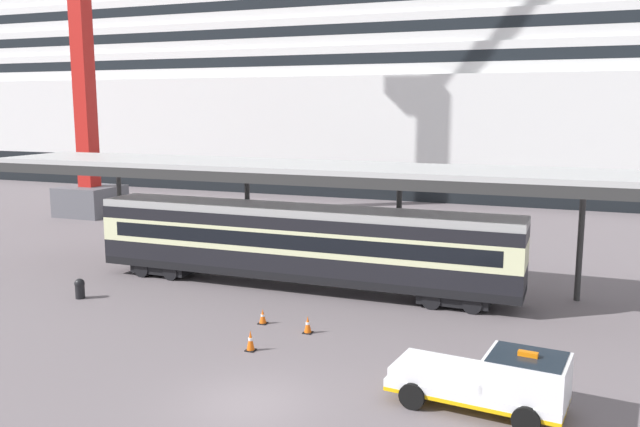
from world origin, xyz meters
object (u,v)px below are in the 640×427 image
(traffic_cone_far, at_px, (251,341))
(quay_bollard, at_px, (80,288))
(cruise_ship, at_px, (366,68))
(service_truck, at_px, (494,379))
(traffic_cone_near, at_px, (263,317))
(train_carriage, at_px, (300,243))
(traffic_cone_mid, at_px, (308,325))
(dockside_crane, at_px, (88,5))

(traffic_cone_far, bearing_deg, quay_bollard, 163.70)
(cruise_ship, relative_size, service_truck, 25.16)
(traffic_cone_near, relative_size, quay_bollard, 0.66)
(train_carriage, bearing_deg, traffic_cone_mid, -64.35)
(dockside_crane, relative_size, quay_bollard, 56.18)
(service_truck, bearing_deg, traffic_cone_far, 169.09)
(traffic_cone_mid, bearing_deg, quay_bollard, 177.31)
(cruise_ship, distance_m, traffic_cone_mid, 52.08)
(train_carriage, height_order, traffic_cone_near, train_carriage)
(dockside_crane, distance_m, quay_bollard, 29.58)
(traffic_cone_near, relative_size, dockside_crane, 0.01)
(train_carriage, relative_size, traffic_cone_far, 27.27)
(quay_bollard, bearing_deg, cruise_ship, 91.25)
(train_carriage, xyz_separation_m, quay_bollard, (-9.00, -5.44, -1.79))
(train_carriage, distance_m, traffic_cone_mid, 6.94)
(traffic_cone_near, bearing_deg, traffic_cone_far, -72.31)
(train_carriage, height_order, traffic_cone_far, train_carriage)
(traffic_cone_far, height_order, quay_bollard, quay_bollard)
(cruise_ship, xyz_separation_m, traffic_cone_far, (11.68, -51.36, -12.72))
(cruise_ship, relative_size, traffic_cone_mid, 189.95)
(dockside_crane, bearing_deg, quay_bollard, -52.39)
(traffic_cone_near, relative_size, traffic_cone_mid, 0.88)
(service_truck, height_order, traffic_cone_mid, service_truck)
(dockside_crane, bearing_deg, service_truck, -35.12)
(traffic_cone_mid, distance_m, traffic_cone_far, 2.84)
(dockside_crane, bearing_deg, train_carriage, -30.40)
(traffic_cone_far, bearing_deg, dockside_crane, 138.58)
(traffic_cone_far, xyz_separation_m, quay_bollard, (-10.62, 3.11, 0.13))
(traffic_cone_near, distance_m, quay_bollard, 9.69)
(service_truck, relative_size, dockside_crane, 0.10)
(quay_bollard, bearing_deg, dockside_crane, 127.61)
(cruise_ship, height_order, service_truck, cruise_ship)
(train_carriage, distance_m, quay_bollard, 10.67)
(cruise_ship, height_order, traffic_cone_near, cruise_ship)
(cruise_ship, bearing_deg, service_truck, -68.72)
(train_carriage, bearing_deg, quay_bollard, -148.84)
(traffic_cone_mid, distance_m, dockside_crane, 37.44)
(train_carriage, distance_m, traffic_cone_near, 6.00)
(service_truck, height_order, quay_bollard, service_truck)
(cruise_ship, height_order, train_carriage, cruise_ship)
(traffic_cone_near, xyz_separation_m, traffic_cone_mid, (2.19, -0.38, 0.04))
(traffic_cone_far, bearing_deg, traffic_cone_near, 107.69)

